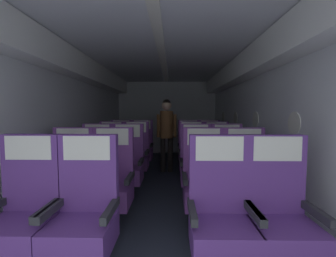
{
  "coord_description": "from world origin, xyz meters",
  "views": [
    {
      "loc": [
        0.17,
        -0.2,
        1.31
      ],
      "look_at": [
        0.08,
        4.62,
        0.96
      ],
      "focal_mm": 24.49,
      "sensor_mm": 36.0,
      "label": 1
    }
  ],
  "objects_px": {
    "seat_b_right_window": "(204,183)",
    "seat_d_left_window": "(111,155)",
    "seat_b_left_window": "(71,183)",
    "seat_d_left_aisle": "(136,155)",
    "seat_a_right_aisle": "(281,218)",
    "seat_e_left_window": "(121,148)",
    "seat_d_right_window": "(192,155)",
    "seat_e_right_aisle": "(210,148)",
    "seat_a_left_window": "(24,215)",
    "seat_c_left_aisle": "(127,165)",
    "seat_c_left_window": "(96,165)",
    "seat_c_right_window": "(196,166)",
    "flight_attendant": "(167,128)",
    "seat_e_left_aisle": "(142,148)",
    "seat_a_left_aisle": "(84,216)",
    "seat_b_left_aisle": "(111,183)",
    "seat_d_right_aisle": "(217,155)",
    "seat_b_right_aisle": "(246,184)",
    "seat_c_right_aisle": "(228,166)",
    "seat_e_right_window": "(189,148)",
    "seat_a_right_window": "(221,218)"
  },
  "relations": [
    {
      "from": "seat_a_left_window",
      "to": "seat_e_left_window",
      "type": "relative_size",
      "value": 1.0
    },
    {
      "from": "seat_e_left_window",
      "to": "seat_b_right_window",
      "type": "bearing_deg",
      "value": -58.83
    },
    {
      "from": "seat_b_left_window",
      "to": "seat_b_left_aisle",
      "type": "relative_size",
      "value": 1.0
    },
    {
      "from": "seat_a_left_aisle",
      "to": "seat_a_right_aisle",
      "type": "bearing_deg",
      "value": -0.29
    },
    {
      "from": "seat_b_right_aisle",
      "to": "seat_e_left_window",
      "type": "relative_size",
      "value": 1.0
    },
    {
      "from": "seat_a_left_aisle",
      "to": "seat_a_right_aisle",
      "type": "distance_m",
      "value": 1.56
    },
    {
      "from": "seat_a_right_window",
      "to": "seat_e_left_aisle",
      "type": "height_order",
      "value": "same"
    },
    {
      "from": "seat_a_right_aisle",
      "to": "seat_b_right_window",
      "type": "relative_size",
      "value": 1.0
    },
    {
      "from": "seat_b_left_window",
      "to": "seat_c_left_aisle",
      "type": "xyz_separation_m",
      "value": [
        0.49,
        0.89,
        0.0
      ]
    },
    {
      "from": "seat_a_right_aisle",
      "to": "seat_c_left_aisle",
      "type": "xyz_separation_m",
      "value": [
        -1.56,
        1.76,
        0.0
      ]
    },
    {
      "from": "seat_a_left_aisle",
      "to": "seat_e_left_window",
      "type": "height_order",
      "value": "same"
    },
    {
      "from": "seat_c_right_window",
      "to": "seat_e_left_window",
      "type": "bearing_deg",
      "value": 131.97
    },
    {
      "from": "seat_d_left_window",
      "to": "seat_e_left_aisle",
      "type": "height_order",
      "value": "same"
    },
    {
      "from": "seat_a_left_aisle",
      "to": "seat_d_right_aisle",
      "type": "bearing_deg",
      "value": 58.92
    },
    {
      "from": "seat_a_right_aisle",
      "to": "seat_a_left_aisle",
      "type": "bearing_deg",
      "value": 179.71
    },
    {
      "from": "seat_b_right_window",
      "to": "seat_e_right_aisle",
      "type": "xyz_separation_m",
      "value": [
        0.49,
        2.59,
        0.0
      ]
    },
    {
      "from": "seat_d_right_window",
      "to": "seat_e_right_aisle",
      "type": "height_order",
      "value": "same"
    },
    {
      "from": "seat_d_left_window",
      "to": "flight_attendant",
      "type": "xyz_separation_m",
      "value": [
        1.07,
        0.58,
        0.5
      ]
    },
    {
      "from": "seat_d_left_window",
      "to": "seat_c_left_aisle",
      "type": "bearing_deg",
      "value": -60.4
    },
    {
      "from": "seat_e_right_aisle",
      "to": "flight_attendant",
      "type": "relative_size",
      "value": 0.71
    },
    {
      "from": "seat_b_left_aisle",
      "to": "seat_d_right_aisle",
      "type": "height_order",
      "value": "same"
    },
    {
      "from": "seat_c_right_aisle",
      "to": "flight_attendant",
      "type": "xyz_separation_m",
      "value": [
        -0.99,
        1.44,
        0.5
      ]
    },
    {
      "from": "seat_c_left_aisle",
      "to": "seat_c_right_window",
      "type": "relative_size",
      "value": 1.0
    },
    {
      "from": "seat_b_right_aisle",
      "to": "seat_c_left_window",
      "type": "height_order",
      "value": "same"
    },
    {
      "from": "seat_b_right_aisle",
      "to": "seat_d_right_window",
      "type": "relative_size",
      "value": 1.0
    },
    {
      "from": "seat_a_right_window",
      "to": "seat_b_right_window",
      "type": "height_order",
      "value": "same"
    },
    {
      "from": "seat_b_right_window",
      "to": "seat_d_left_window",
      "type": "bearing_deg",
      "value": 132.23
    },
    {
      "from": "seat_d_right_aisle",
      "to": "seat_c_right_aisle",
      "type": "bearing_deg",
      "value": -89.84
    },
    {
      "from": "seat_e_left_aisle",
      "to": "seat_a_left_aisle",
      "type": "bearing_deg",
      "value": -90.07
    },
    {
      "from": "seat_d_left_window",
      "to": "seat_b_right_window",
      "type": "bearing_deg",
      "value": -47.77
    },
    {
      "from": "seat_d_left_window",
      "to": "seat_b_left_aisle",
      "type": "bearing_deg",
      "value": -74.76
    },
    {
      "from": "seat_d_left_window",
      "to": "seat_d_right_window",
      "type": "relative_size",
      "value": 1.0
    },
    {
      "from": "seat_a_right_aisle",
      "to": "seat_c_left_window",
      "type": "relative_size",
      "value": 1.0
    },
    {
      "from": "seat_d_right_aisle",
      "to": "seat_b_left_window",
      "type": "bearing_deg",
      "value": -139.67
    },
    {
      "from": "seat_d_left_window",
      "to": "seat_d_right_window",
      "type": "height_order",
      "value": "same"
    },
    {
      "from": "seat_c_left_aisle",
      "to": "seat_e_right_aisle",
      "type": "xyz_separation_m",
      "value": [
        1.57,
        1.72,
        0.0
      ]
    },
    {
      "from": "seat_c_left_aisle",
      "to": "flight_attendant",
      "type": "relative_size",
      "value": 0.71
    },
    {
      "from": "seat_e_left_window",
      "to": "seat_e_left_aisle",
      "type": "distance_m",
      "value": 0.5
    },
    {
      "from": "seat_b_left_window",
      "to": "seat_d_left_aisle",
      "type": "bearing_deg",
      "value": 74.1
    },
    {
      "from": "seat_a_right_aisle",
      "to": "seat_c_right_aisle",
      "type": "height_order",
      "value": "same"
    },
    {
      "from": "seat_c_right_aisle",
      "to": "seat_c_right_window",
      "type": "xyz_separation_m",
      "value": [
        -0.49,
        -0.01,
        0.0
      ]
    },
    {
      "from": "seat_a_right_aisle",
      "to": "seat_b_right_window",
      "type": "bearing_deg",
      "value": 118.49
    },
    {
      "from": "seat_c_right_window",
      "to": "seat_e_right_window",
      "type": "xyz_separation_m",
      "value": [
        0.01,
        1.73,
        0.0
      ]
    },
    {
      "from": "seat_d_left_window",
      "to": "flight_attendant",
      "type": "height_order",
      "value": "flight_attendant"
    },
    {
      "from": "seat_a_left_window",
      "to": "seat_c_left_aisle",
      "type": "distance_m",
      "value": 1.81
    },
    {
      "from": "seat_c_right_aisle",
      "to": "seat_e_right_window",
      "type": "bearing_deg",
      "value": 105.63
    },
    {
      "from": "seat_a_right_aisle",
      "to": "seat_a_left_window",
      "type": "bearing_deg",
      "value": 179.61
    },
    {
      "from": "seat_b_right_aisle",
      "to": "seat_e_left_window",
      "type": "height_order",
      "value": "same"
    },
    {
      "from": "seat_a_right_aisle",
      "to": "seat_e_left_window",
      "type": "bearing_deg",
      "value": 120.5
    },
    {
      "from": "seat_b_right_window",
      "to": "seat_e_left_window",
      "type": "distance_m",
      "value": 3.05
    }
  ]
}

